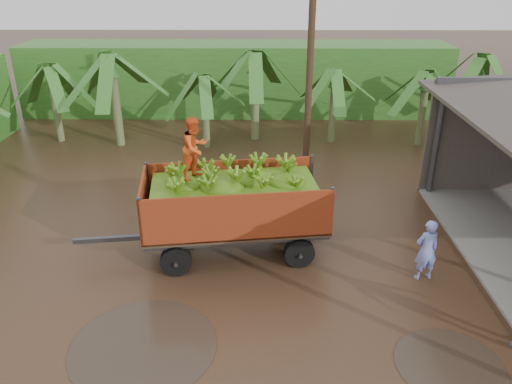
{
  "coord_description": "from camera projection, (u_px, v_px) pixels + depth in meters",
  "views": [
    {
      "loc": [
        -0.72,
        -10.41,
        7.58
      ],
      "look_at": [
        -0.82,
        2.33,
        1.59
      ],
      "focal_mm": 35.0,
      "sensor_mm": 36.0,
      "label": 1
    }
  ],
  "objects": [
    {
      "name": "banana_trailer",
      "position": [
        234.0,
        203.0,
        13.67
      ],
      "size": [
        6.99,
        3.03,
        3.96
      ],
      "rotation": [
        0.0,
        0.0,
        0.13
      ],
      "color": "#C7421C",
      "rests_on": "ground"
    },
    {
      "name": "utility_pole",
      "position": [
        310.0,
        72.0,
        17.08
      ],
      "size": [
        1.2,
        0.24,
        7.97
      ],
      "color": "#47301E",
      "rests_on": "ground"
    },
    {
      "name": "ground",
      "position": [
        287.0,
        288.0,
        12.64
      ],
      "size": [
        100.0,
        100.0,
        0.0
      ],
      "primitive_type": "plane",
      "color": "black",
      "rests_on": "ground"
    },
    {
      "name": "banana_plants",
      "position": [
        129.0,
        133.0,
        17.9
      ],
      "size": [
        24.05,
        20.23,
        4.12
      ],
      "color": "#2D661E",
      "rests_on": "ground"
    },
    {
      "name": "man_blue",
      "position": [
        426.0,
        250.0,
        12.67
      ],
      "size": [
        0.69,
        0.53,
        1.7
      ],
      "primitive_type": "imported",
      "rotation": [
        0.0,
        0.0,
        3.35
      ],
      "color": "#7C8FE2",
      "rests_on": "ground"
    },
    {
      "name": "hedge_north",
      "position": [
        236.0,
        79.0,
        26.37
      ],
      "size": [
        22.0,
        3.0,
        3.6
      ],
      "primitive_type": "cube",
      "color": "#2D661E",
      "rests_on": "ground"
    }
  ]
}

